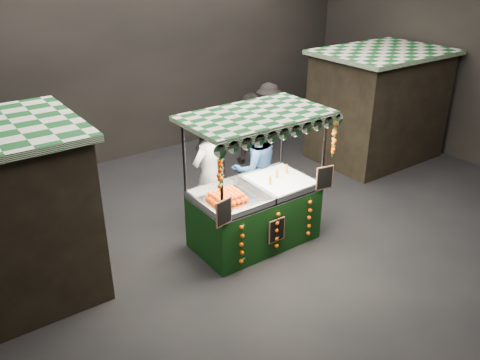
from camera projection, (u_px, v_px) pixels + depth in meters
ground at (272, 236)px, 8.93m from camera, size 12.00×12.00×0.00m
market_hall at (278, 45)px, 7.48m from camera, size 12.10×10.10×5.05m
neighbour_stall_right at (378, 105)px, 11.79m from camera, size 3.00×2.20×2.60m
juice_stall at (256, 206)px, 8.44m from camera, size 2.44×1.43×2.36m
vendor_grey at (209, 175)px, 8.86m from camera, size 0.85×0.66×2.07m
vendor_blue at (255, 168)px, 9.28m from camera, size 1.05×0.87×1.93m
shopper_0 at (52, 176)px, 9.26m from camera, size 0.65×0.46×1.68m
shopper_1 at (324, 110)px, 13.26m from camera, size 0.89×0.79×1.52m
shopper_2 at (218, 146)px, 10.73m from camera, size 1.01×0.83×1.61m
shopper_3 at (268, 117)px, 12.39m from camera, size 1.06×1.28×1.72m
shopper_5 at (251, 128)px, 11.63m from camera, size 1.57×1.37×1.72m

